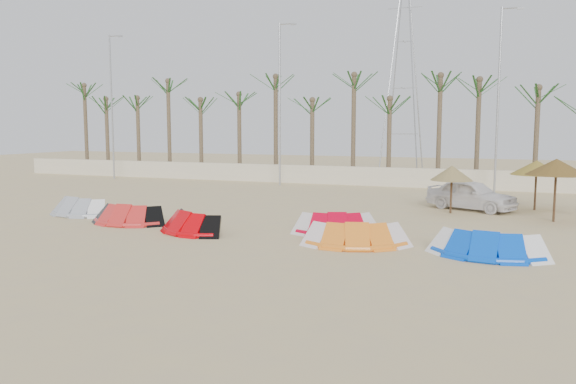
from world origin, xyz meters
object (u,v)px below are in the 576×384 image
at_px(kite_red_left, 132,213).
at_px(parasol_right, 537,168).
at_px(kite_orange, 359,232).
at_px(parasol_mid, 556,167).
at_px(parasol_left, 452,173).
at_px(kite_red_right, 339,222).
at_px(kite_grey, 82,205).
at_px(car, 471,195).
at_px(kite_red_mid, 194,221).
at_px(kite_blue, 487,242).

height_order(kite_red_left, parasol_right, parasol_right).
xyz_separation_m(kite_orange, parasol_mid, (6.66, 7.61, 1.93)).
height_order(kite_orange, parasol_left, parasol_left).
bearing_deg(kite_red_right, kite_grey, 179.32).
bearing_deg(car, kite_red_mid, 160.90).
height_order(kite_red_left, parasol_mid, parasol_mid).
bearing_deg(car, kite_blue, -148.78).
distance_m(kite_red_mid, kite_blue, 10.73).
height_order(kite_grey, kite_red_right, same).
relative_size(parasol_left, car, 0.52).
distance_m(kite_grey, kite_red_left, 3.84).
xyz_separation_m(kite_orange, kite_blue, (4.19, -0.13, 0.00)).
xyz_separation_m(kite_red_left, parasol_right, (16.06, 10.18, 1.66)).
bearing_deg(car, kite_red_left, 150.13).
bearing_deg(kite_red_left, parasol_mid, 22.17).
bearing_deg(kite_red_right, parasol_left, 61.90).
xyz_separation_m(kite_red_mid, parasol_left, (8.87, 8.42, 1.47)).
bearing_deg(parasol_right, kite_red_right, -128.49).
height_order(kite_grey, parasol_mid, parasol_mid).
relative_size(kite_orange, parasol_left, 1.71).
distance_m(kite_orange, parasol_mid, 10.29).
distance_m(kite_red_mid, parasol_mid, 15.33).
xyz_separation_m(kite_red_left, kite_red_mid, (3.45, -0.75, -0.00)).
bearing_deg(kite_red_left, kite_red_mid, -12.34).
height_order(kite_red_mid, parasol_right, parasol_right).
bearing_deg(kite_red_mid, kite_blue, -1.02).
distance_m(kite_blue, parasol_left, 8.93).
height_order(kite_red_left, kite_blue, same).
bearing_deg(kite_red_mid, parasol_mid, 29.74).
distance_m(kite_red_mid, parasol_left, 12.32).
distance_m(kite_grey, parasol_right, 21.74).
bearing_deg(kite_grey, kite_blue, -6.74).
relative_size(kite_red_left, car, 0.77).
xyz_separation_m(kite_red_mid, car, (9.70, 9.88, 0.32)).
bearing_deg(kite_grey, parasol_left, 22.15).
distance_m(kite_blue, car, 10.13).
bearing_deg(parasol_mid, kite_orange, -131.22).
bearing_deg(kite_red_left, kite_grey, 162.38).
bearing_deg(parasol_mid, kite_grey, -164.52).
xyz_separation_m(kite_blue, parasol_right, (1.88, 11.13, 1.65)).
relative_size(parasol_left, parasol_mid, 0.83).
xyz_separation_m(kite_red_mid, kite_blue, (10.73, -0.19, 0.00)).
bearing_deg(car, parasol_right, -44.69).
xyz_separation_m(kite_red_mid, parasol_mid, (13.20, 7.54, 1.93)).
relative_size(kite_red_right, kite_orange, 0.93).
bearing_deg(parasol_mid, parasol_right, 99.95).
height_order(parasol_left, parasol_mid, parasol_mid).
height_order(kite_grey, car, car).
bearing_deg(parasol_right, kite_blue, -99.57).
xyz_separation_m(kite_orange, parasol_left, (2.33, 8.48, 1.47)).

